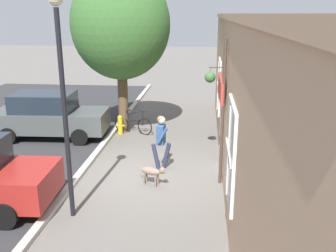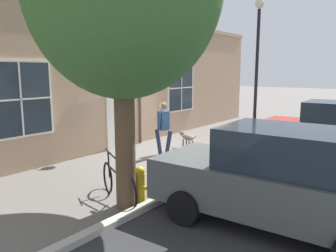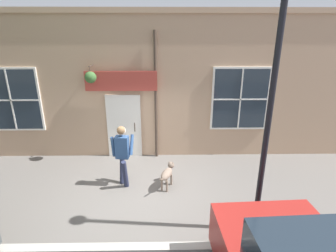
{
  "view_description": "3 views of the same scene",
  "coord_description": "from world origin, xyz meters",
  "px_view_note": "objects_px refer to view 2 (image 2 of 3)",
  "views": [
    {
      "loc": [
        -1.6,
        10.28,
        4.62
      ],
      "look_at": [
        -0.58,
        -0.17,
        1.46
      ],
      "focal_mm": 40.0,
      "sensor_mm": 36.0,
      "label": 1
    },
    {
      "loc": [
        6.04,
        -8.47,
        2.69
      ],
      "look_at": [
        -0.42,
        -0.08,
        0.89
      ],
      "focal_mm": 35.0,
      "sensor_mm": 36.0,
      "label": 2
    },
    {
      "loc": [
        5.91,
        0.68,
        3.9
      ],
      "look_at": [
        -1.2,
        0.8,
        1.4
      ],
      "focal_mm": 28.0,
      "sensor_mm": 36.0,
      "label": 3
    }
  ],
  "objects_px": {
    "pedestrian_walking": "(163,123)",
    "parked_car_nearest_curb": "(281,178)",
    "leaning_bicycle": "(118,182)",
    "fire_hydrant": "(140,184)",
    "dog_on_leash": "(187,137)",
    "street_lamp": "(257,53)"
  },
  "relations": [
    {
      "from": "leaning_bicycle",
      "to": "fire_hydrant",
      "type": "xyz_separation_m",
      "value": [
        0.49,
        0.14,
        0.02
      ]
    },
    {
      "from": "fire_hydrant",
      "to": "leaning_bicycle",
      "type": "bearing_deg",
      "value": -164.5
    },
    {
      "from": "pedestrian_walking",
      "to": "dog_on_leash",
      "type": "bearing_deg",
      "value": 84.83
    },
    {
      "from": "dog_on_leash",
      "to": "leaning_bicycle",
      "type": "xyz_separation_m",
      "value": [
        1.44,
        -4.66,
        -0.02
      ]
    },
    {
      "from": "parked_car_nearest_curb",
      "to": "pedestrian_walking",
      "type": "bearing_deg",
      "value": 150.25
    },
    {
      "from": "leaning_bicycle",
      "to": "street_lamp",
      "type": "distance_m",
      "value": 7.1
    },
    {
      "from": "dog_on_leash",
      "to": "leaning_bicycle",
      "type": "distance_m",
      "value": 4.87
    },
    {
      "from": "pedestrian_walking",
      "to": "fire_hydrant",
      "type": "relative_size",
      "value": 2.21
    },
    {
      "from": "leaning_bicycle",
      "to": "parked_car_nearest_curb",
      "type": "xyz_separation_m",
      "value": [
        3.1,
        0.82,
        0.5
      ]
    },
    {
      "from": "pedestrian_walking",
      "to": "parked_car_nearest_curb",
      "type": "distance_m",
      "value": 5.35
    },
    {
      "from": "pedestrian_walking",
      "to": "leaning_bicycle",
      "type": "distance_m",
      "value": 3.86
    },
    {
      "from": "parked_car_nearest_curb",
      "to": "fire_hydrant",
      "type": "relative_size",
      "value": 5.69
    },
    {
      "from": "pedestrian_walking",
      "to": "dog_on_leash",
      "type": "distance_m",
      "value": 1.33
    },
    {
      "from": "parked_car_nearest_curb",
      "to": "street_lamp",
      "type": "relative_size",
      "value": 0.86
    },
    {
      "from": "dog_on_leash",
      "to": "fire_hydrant",
      "type": "bearing_deg",
      "value": -66.87
    },
    {
      "from": "leaning_bicycle",
      "to": "street_lamp",
      "type": "height_order",
      "value": "street_lamp"
    },
    {
      "from": "parked_car_nearest_curb",
      "to": "street_lamp",
      "type": "distance_m",
      "value": 6.78
    },
    {
      "from": "fire_hydrant",
      "to": "dog_on_leash",
      "type": "bearing_deg",
      "value": 113.13
    },
    {
      "from": "parked_car_nearest_curb",
      "to": "dog_on_leash",
      "type": "bearing_deg",
      "value": 139.83
    },
    {
      "from": "parked_car_nearest_curb",
      "to": "fire_hydrant",
      "type": "distance_m",
      "value": 2.74
    },
    {
      "from": "street_lamp",
      "to": "parked_car_nearest_curb",
      "type": "bearing_deg",
      "value": -63.11
    },
    {
      "from": "leaning_bicycle",
      "to": "fire_hydrant",
      "type": "distance_m",
      "value": 0.51
    }
  ]
}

